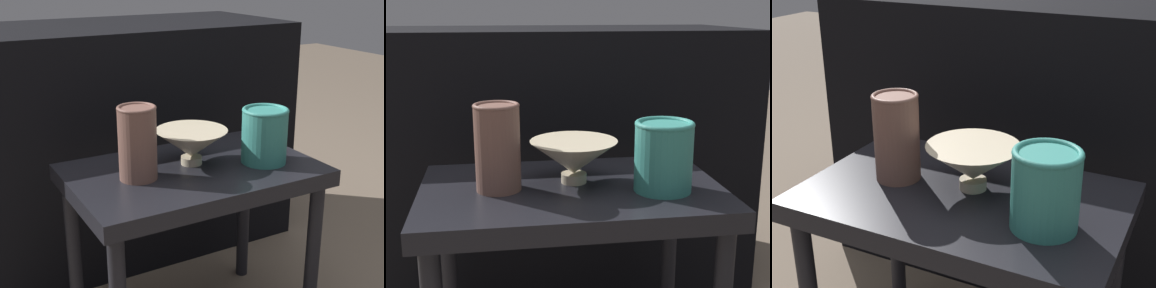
% 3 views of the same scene
% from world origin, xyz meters
% --- Properties ---
extents(table, '(0.60, 0.38, 0.46)m').
position_xyz_m(table, '(0.00, 0.00, 0.40)').
color(table, black).
rests_on(table, ground_plane).
extents(couch_backdrop, '(1.15, 0.50, 0.75)m').
position_xyz_m(couch_backdrop, '(0.00, 0.55, 0.38)').
color(couch_backdrop, black).
rests_on(couch_backdrop, ground_plane).
extents(bowl, '(0.18, 0.18, 0.09)m').
position_xyz_m(bowl, '(0.01, 0.02, 0.51)').
color(bowl, '#C1B293').
rests_on(bowl, table).
extents(vase_textured_left, '(0.09, 0.09, 0.17)m').
position_xyz_m(vase_textured_left, '(-0.14, 0.00, 0.55)').
color(vase_textured_left, brown).
rests_on(vase_textured_left, table).
extents(vase_colorful_right, '(0.11, 0.11, 0.14)m').
position_xyz_m(vase_colorful_right, '(0.17, -0.05, 0.53)').
color(vase_colorful_right, teal).
rests_on(vase_colorful_right, table).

